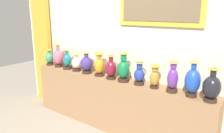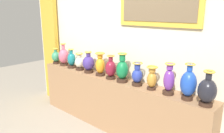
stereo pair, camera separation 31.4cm
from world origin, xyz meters
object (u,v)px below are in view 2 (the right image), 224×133
at_px(vase_rose, 64,56).
at_px(vase_violet, 169,80).
at_px(vase_cobalt, 137,75).
at_px(vase_jade, 56,57).
at_px(vase_teal, 72,60).
at_px(vase_sapphire, 188,84).
at_px(vase_emerald, 122,70).
at_px(vase_ochre, 152,78).
at_px(vase_indigo, 89,63).
at_px(vase_amber, 100,65).
at_px(vase_burgundy, 111,69).
at_px(vase_ivory, 80,62).
at_px(vase_onyx, 207,91).

relative_size(vase_rose, vase_violet, 1.05).
bearing_deg(vase_cobalt, vase_jade, -179.62).
distance_m(vase_teal, vase_sapphire, 2.06).
bearing_deg(vase_rose, vase_cobalt, -0.24).
relative_size(vase_emerald, vase_sapphire, 0.98).
bearing_deg(vase_ochre, vase_rose, 179.71).
height_order(vase_indigo, vase_amber, vase_amber).
bearing_deg(vase_burgundy, vase_emerald, 0.86).
xyz_separation_m(vase_teal, vase_emerald, (1.13, -0.01, 0.03)).
bearing_deg(vase_sapphire, vase_ivory, 179.83).
bearing_deg(vase_emerald, vase_burgundy, -179.14).
xyz_separation_m(vase_ivory, vase_violet, (1.62, -0.00, 0.04)).
height_order(vase_jade, vase_teal, vase_teal).
distance_m(vase_jade, vase_ivory, 0.67).
distance_m(vase_teal, vase_indigo, 0.45).
distance_m(vase_jade, vase_emerald, 1.59).
height_order(vase_sapphire, vase_onyx, vase_sapphire).
distance_m(vase_rose, vase_violet, 2.07).
relative_size(vase_ivory, vase_amber, 0.81).
xyz_separation_m(vase_jade, vase_teal, (0.46, 0.01, 0.01)).
bearing_deg(vase_indigo, vase_ivory, 178.11).
distance_m(vase_jade, vase_cobalt, 1.83).
xyz_separation_m(vase_jade, vase_emerald, (1.59, -0.00, 0.04)).
height_order(vase_indigo, vase_burgundy, vase_burgundy).
bearing_deg(vase_indigo, vase_emerald, -0.05).
distance_m(vase_teal, vase_violet, 1.83).
bearing_deg(vase_cobalt, vase_burgundy, -177.72).
xyz_separation_m(vase_ivory, vase_indigo, (0.23, -0.01, 0.02)).
bearing_deg(vase_amber, vase_cobalt, -0.10).
bearing_deg(vase_cobalt, vase_violet, -1.23).
xyz_separation_m(vase_indigo, vase_emerald, (0.69, -0.00, 0.02)).
distance_m(vase_amber, vase_emerald, 0.44).
relative_size(vase_violet, vase_onyx, 1.00).
height_order(vase_jade, vase_indigo, vase_indigo).
relative_size(vase_teal, vase_burgundy, 0.95).
xyz_separation_m(vase_ivory, vase_amber, (0.47, 0.01, 0.03)).
xyz_separation_m(vase_amber, vase_onyx, (1.58, -0.04, -0.00)).
distance_m(vase_cobalt, vase_sapphire, 0.69).
bearing_deg(vase_cobalt, vase_indigo, -179.13).
bearing_deg(vase_rose, vase_indigo, -1.75).
bearing_deg(vase_burgundy, vase_teal, 179.23).
bearing_deg(vase_onyx, vase_ochre, 177.19).
xyz_separation_m(vase_indigo, vase_sapphire, (1.62, 0.00, 0.03)).
height_order(vase_teal, vase_cobalt, vase_teal).
height_order(vase_teal, vase_ochre, vase_teal).
bearing_deg(vase_rose, vase_teal, -2.96).
bearing_deg(vase_jade, vase_cobalt, 0.38).
distance_m(vase_indigo, vase_onyx, 1.83).
bearing_deg(vase_jade, vase_rose, 4.88).
relative_size(vase_jade, vase_emerald, 0.71).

